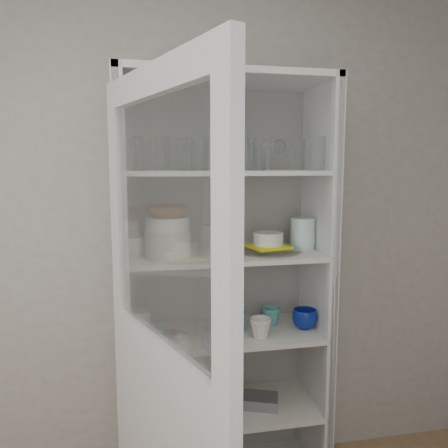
{
  "coord_description": "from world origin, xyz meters",
  "views": [
    {
      "loc": [
        -0.21,
        -0.78,
        1.68
      ],
      "look_at": [
        0.2,
        1.27,
        1.4
      ],
      "focal_mm": 35.0,
      "sensor_mm": 36.0,
      "label": 1
    }
  ],
  "objects_px": {
    "cupboard_door": "(164,404)",
    "plate_stack_front": "(168,244)",
    "goblet_2": "(244,153)",
    "teal_jar": "(237,319)",
    "glass_platter": "(268,250)",
    "yellow_trivet": "(268,246)",
    "grey_bowl_stack": "(303,234)",
    "mug_white": "(260,328)",
    "white_canister": "(141,322)",
    "goblet_3": "(279,153)",
    "terracotta_bowl": "(167,211)",
    "pantry_cabinet": "(222,311)",
    "cream_dish": "(184,408)",
    "goblet_0": "(137,151)",
    "plate_stack_back": "(139,244)",
    "white_ramekin": "(268,239)",
    "goblet_1": "(188,154)",
    "cream_bowl": "(167,224)",
    "mug_teal": "(272,316)",
    "mug_blue": "(305,319)",
    "tin_box": "(260,401)",
    "measuring_cups": "(172,336)"
  },
  "relations": [
    {
      "from": "white_canister",
      "to": "goblet_3",
      "type": "bearing_deg",
      "value": 4.7
    },
    {
      "from": "goblet_1",
      "to": "plate_stack_front",
      "type": "distance_m",
      "value": 0.46
    },
    {
      "from": "mug_white",
      "to": "cream_dish",
      "type": "height_order",
      "value": "mug_white"
    },
    {
      "from": "yellow_trivet",
      "to": "mug_blue",
      "type": "relative_size",
      "value": 1.44
    },
    {
      "from": "white_ramekin",
      "to": "mug_blue",
      "type": "relative_size",
      "value": 1.18
    },
    {
      "from": "cream_bowl",
      "to": "glass_platter",
      "type": "height_order",
      "value": "cream_bowl"
    },
    {
      "from": "terracotta_bowl",
      "to": "glass_platter",
      "type": "distance_m",
      "value": 0.54
    },
    {
      "from": "goblet_3",
      "to": "white_ramekin",
      "type": "bearing_deg",
      "value": -127.35
    },
    {
      "from": "cupboard_door",
      "to": "terracotta_bowl",
      "type": "height_order",
      "value": "cupboard_door"
    },
    {
      "from": "goblet_1",
      "to": "plate_stack_front",
      "type": "bearing_deg",
      "value": -129.13
    },
    {
      "from": "pantry_cabinet",
      "to": "terracotta_bowl",
      "type": "xyz_separation_m",
      "value": [
        -0.28,
        -0.12,
        0.53
      ]
    },
    {
      "from": "goblet_0",
      "to": "yellow_trivet",
      "type": "relative_size",
      "value": 0.99
    },
    {
      "from": "yellow_trivet",
      "to": "grey_bowl_stack",
      "type": "height_order",
      "value": "grey_bowl_stack"
    },
    {
      "from": "goblet_0",
      "to": "measuring_cups",
      "type": "relative_size",
      "value": 1.84
    },
    {
      "from": "goblet_2",
      "to": "mug_white",
      "type": "distance_m",
      "value": 0.87
    },
    {
      "from": "teal_jar",
      "to": "white_canister",
      "type": "xyz_separation_m",
      "value": [
        -0.48,
        0.03,
        0.0
      ]
    },
    {
      "from": "pantry_cabinet",
      "to": "goblet_1",
      "type": "relative_size",
      "value": 13.06
    },
    {
      "from": "plate_stack_back",
      "to": "mug_blue",
      "type": "distance_m",
      "value": 0.92
    },
    {
      "from": "goblet_2",
      "to": "plate_stack_front",
      "type": "xyz_separation_m",
      "value": [
        -0.4,
        -0.17,
        -0.42
      ]
    },
    {
      "from": "cream_bowl",
      "to": "glass_platter",
      "type": "relative_size",
      "value": 0.61
    },
    {
      "from": "terracotta_bowl",
      "to": "mug_blue",
      "type": "height_order",
      "value": "terracotta_bowl"
    },
    {
      "from": "terracotta_bowl",
      "to": "pantry_cabinet",
      "type": "bearing_deg",
      "value": 22.98
    },
    {
      "from": "plate_stack_back",
      "to": "mug_blue",
      "type": "height_order",
      "value": "plate_stack_back"
    },
    {
      "from": "yellow_trivet",
      "to": "white_canister",
      "type": "xyz_separation_m",
      "value": [
        -0.63,
        0.05,
        -0.37
      ]
    },
    {
      "from": "cupboard_door",
      "to": "white_ramekin",
      "type": "bearing_deg",
      "value": 117.62
    },
    {
      "from": "yellow_trivet",
      "to": "mug_white",
      "type": "xyz_separation_m",
      "value": [
        -0.07,
        -0.11,
        -0.38
      ]
    },
    {
      "from": "pantry_cabinet",
      "to": "cupboard_door",
      "type": "xyz_separation_m",
      "value": [
        -0.34,
        -0.71,
        -0.07
      ]
    },
    {
      "from": "cupboard_door",
      "to": "mug_blue",
      "type": "xyz_separation_m",
      "value": [
        0.75,
        0.6,
        0.04
      ]
    },
    {
      "from": "cupboard_door",
      "to": "plate_stack_front",
      "type": "height_order",
      "value": "cupboard_door"
    },
    {
      "from": "goblet_2",
      "to": "teal_jar",
      "type": "height_order",
      "value": "goblet_2"
    },
    {
      "from": "glass_platter",
      "to": "yellow_trivet",
      "type": "xyz_separation_m",
      "value": [
        0.0,
        0.0,
        0.02
      ]
    },
    {
      "from": "teal_jar",
      "to": "tin_box",
      "type": "height_order",
      "value": "teal_jar"
    },
    {
      "from": "goblet_3",
      "to": "mug_white",
      "type": "height_order",
      "value": "goblet_3"
    },
    {
      "from": "goblet_0",
      "to": "plate_stack_back",
      "type": "relative_size",
      "value": 0.85
    },
    {
      "from": "plate_stack_back",
      "to": "white_ramekin",
      "type": "xyz_separation_m",
      "value": [
        0.63,
        -0.11,
        0.02
      ]
    },
    {
      "from": "plate_stack_front",
      "to": "mug_teal",
      "type": "xyz_separation_m",
      "value": [
        0.54,
        0.1,
        -0.42
      ]
    },
    {
      "from": "yellow_trivet",
      "to": "teal_jar",
      "type": "height_order",
      "value": "yellow_trivet"
    },
    {
      "from": "mug_teal",
      "to": "white_canister",
      "type": "xyz_separation_m",
      "value": [
        -0.67,
        -0.0,
        0.02
      ]
    },
    {
      "from": "goblet_0",
      "to": "terracotta_bowl",
      "type": "distance_m",
      "value": 0.33
    },
    {
      "from": "goblet_0",
      "to": "cream_bowl",
      "type": "xyz_separation_m",
      "value": [
        0.13,
        -0.13,
        -0.33
      ]
    },
    {
      "from": "plate_stack_front",
      "to": "pantry_cabinet",
      "type": "bearing_deg",
      "value": 22.98
    },
    {
      "from": "goblet_2",
      "to": "cream_dish",
      "type": "distance_m",
      "value": 1.3
    },
    {
      "from": "goblet_1",
      "to": "white_canister",
      "type": "relative_size",
      "value": 1.36
    },
    {
      "from": "grey_bowl_stack",
      "to": "teal_jar",
      "type": "height_order",
      "value": "grey_bowl_stack"
    },
    {
      "from": "goblet_3",
      "to": "terracotta_bowl",
      "type": "bearing_deg",
      "value": -165.26
    },
    {
      "from": "plate_stack_front",
      "to": "mug_blue",
      "type": "xyz_separation_m",
      "value": [
        0.69,
        0.01,
        -0.41
      ]
    },
    {
      "from": "teal_jar",
      "to": "cream_dish",
      "type": "xyz_separation_m",
      "value": [
        -0.28,
        -0.05,
        -0.42
      ]
    },
    {
      "from": "pantry_cabinet",
      "to": "cream_dish",
      "type": "distance_m",
      "value": 0.5
    },
    {
      "from": "white_ramekin",
      "to": "mug_white",
      "type": "height_order",
      "value": "white_ramekin"
    },
    {
      "from": "plate_stack_back",
      "to": "teal_jar",
      "type": "bearing_deg",
      "value": -10.86
    }
  ]
}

